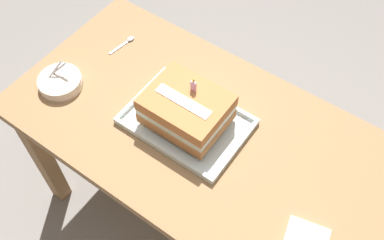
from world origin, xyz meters
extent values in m
plane|color=gray|center=(0.00, 0.00, 0.00)|extent=(8.00, 8.00, 0.00)
cube|color=#9E754C|center=(0.00, 0.00, 0.67)|extent=(1.23, 0.66, 0.04)
cube|color=#9E754C|center=(-0.55, -0.27, 0.32)|extent=(0.06, 0.06, 0.65)
cube|color=#9E754C|center=(-0.55, 0.27, 0.32)|extent=(0.06, 0.06, 0.65)
cube|color=#9E754C|center=(0.55, 0.27, 0.32)|extent=(0.06, 0.06, 0.65)
cube|color=silver|center=(-0.04, -0.01, 0.69)|extent=(0.38, 0.27, 0.01)
cube|color=silver|center=(-0.04, -0.13, 0.70)|extent=(0.38, 0.01, 0.02)
cube|color=silver|center=(-0.04, 0.12, 0.70)|extent=(0.38, 0.01, 0.02)
cube|color=silver|center=(-0.22, -0.01, 0.70)|extent=(0.01, 0.24, 0.02)
cube|color=silver|center=(0.15, -0.01, 0.70)|extent=(0.01, 0.24, 0.02)
cube|color=#C47B45|center=(-0.04, -0.01, 0.73)|extent=(0.24, 0.19, 0.04)
cube|color=silver|center=(-0.04, -0.01, 0.76)|extent=(0.24, 0.19, 0.03)
cube|color=#C47B45|center=(-0.04, -0.01, 0.80)|extent=(0.24, 0.19, 0.04)
cube|color=white|center=(-0.04, -0.02, 0.82)|extent=(0.18, 0.03, 0.00)
cube|color=#E099C6|center=(-0.04, 0.03, 0.83)|extent=(0.02, 0.01, 0.04)
ellipsoid|color=yellow|center=(-0.04, 0.03, 0.86)|extent=(0.01, 0.01, 0.01)
cylinder|color=silver|center=(-0.47, -0.13, 0.70)|extent=(0.15, 0.15, 0.02)
cylinder|color=silver|center=(-0.47, -0.13, 0.71)|extent=(0.15, 0.15, 0.02)
cylinder|color=silver|center=(-0.48, -0.11, 0.75)|extent=(0.06, 0.04, 0.07)
cylinder|color=silver|center=(-0.49, -0.11, 0.74)|extent=(0.06, 0.04, 0.06)
cylinder|color=silver|center=(-0.49, -0.12, 0.74)|extent=(0.03, 0.06, 0.06)
ellipsoid|color=silver|center=(-0.42, 0.17, 0.69)|extent=(0.02, 0.03, 0.01)
cube|color=silver|center=(-0.43, 0.12, 0.69)|extent=(0.02, 0.09, 0.00)
camera|label=1|loc=(0.43, -0.64, 1.84)|focal=41.11mm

